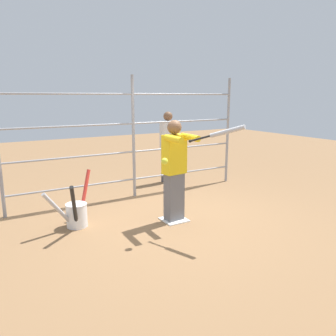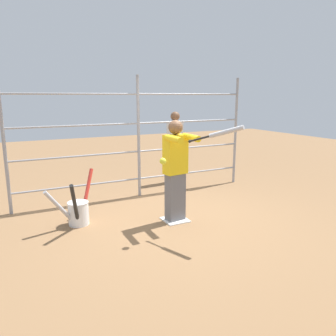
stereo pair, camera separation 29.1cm
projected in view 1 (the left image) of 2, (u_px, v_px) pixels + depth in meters
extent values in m
plane|color=olive|center=(174.00, 220.00, 5.57)|extent=(24.00, 24.00, 0.00)
cube|color=white|center=(174.00, 220.00, 5.57)|extent=(0.40, 0.40, 0.02)
cylinder|color=#939399|center=(228.00, 131.00, 7.87)|extent=(0.06, 0.06, 2.48)
cylinder|color=#939399|center=(134.00, 138.00, 6.65)|extent=(0.06, 0.06, 2.48)
cylinder|color=#939399|center=(134.00, 179.00, 6.84)|extent=(4.95, 0.04, 0.04)
cylinder|color=#939399|center=(134.00, 152.00, 6.72)|extent=(4.95, 0.04, 0.04)
cylinder|color=#939399|center=(133.00, 123.00, 6.59)|extent=(4.95, 0.04, 0.04)
cylinder|color=#939399|center=(133.00, 94.00, 6.47)|extent=(4.95, 0.04, 0.04)
cube|color=slate|center=(174.00, 197.00, 5.48)|extent=(0.32, 0.23, 0.82)
cube|color=yellow|center=(174.00, 154.00, 5.32)|extent=(0.40, 0.26, 0.64)
sphere|color=brown|center=(174.00, 127.00, 5.23)|extent=(0.23, 0.23, 0.23)
cylinder|color=yellow|center=(190.00, 137.00, 5.17)|extent=(0.10, 0.45, 0.10)
cylinder|color=yellow|center=(173.00, 139.00, 4.97)|extent=(0.10, 0.45, 0.10)
sphere|color=black|center=(190.00, 141.00, 4.88)|extent=(0.05, 0.05, 0.05)
cylinder|color=black|center=(200.00, 138.00, 4.79)|extent=(0.20, 0.31, 0.13)
cylinder|color=#B2B2B7|center=(227.00, 131.00, 4.57)|extent=(0.31, 0.48, 0.21)
sphere|color=yellow|center=(165.00, 161.00, 4.62)|extent=(0.10, 0.10, 0.10)
cylinder|color=white|center=(77.00, 215.00, 5.26)|extent=(0.33, 0.33, 0.38)
torus|color=white|center=(76.00, 204.00, 5.22)|extent=(0.34, 0.34, 0.01)
cylinder|color=#B2B2B7|center=(59.00, 210.00, 5.00)|extent=(0.51, 0.22, 0.66)
cylinder|color=black|center=(74.00, 207.00, 4.93)|extent=(0.22, 0.50, 0.80)
cylinder|color=red|center=(84.00, 196.00, 5.45)|extent=(0.36, 0.34, 0.83)
cube|color=#3F3F47|center=(168.00, 165.00, 7.98)|extent=(0.28, 0.17, 0.85)
cube|color=silver|center=(168.00, 135.00, 7.82)|extent=(0.35, 0.19, 0.64)
sphere|color=brown|center=(168.00, 116.00, 7.73)|extent=(0.22, 0.22, 0.22)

